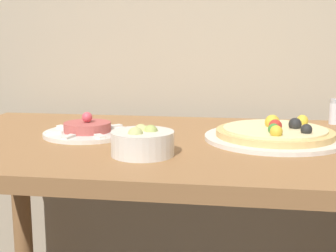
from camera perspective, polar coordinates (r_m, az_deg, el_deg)
dining_table at (r=1.16m, az=0.41°, el=-7.70°), size 1.20×0.68×0.78m
pizza_plate at (r=1.15m, az=12.93°, el=-0.96°), size 0.33×0.33×0.06m
tartare_plate at (r=1.19m, az=-9.79°, el=-0.54°), size 0.22×0.22×0.06m
small_bowl at (r=0.97m, az=-3.11°, el=-1.95°), size 0.13×0.13×0.06m
salt_shaker at (r=1.41m, az=19.64°, el=1.66°), size 0.03×0.03×0.07m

